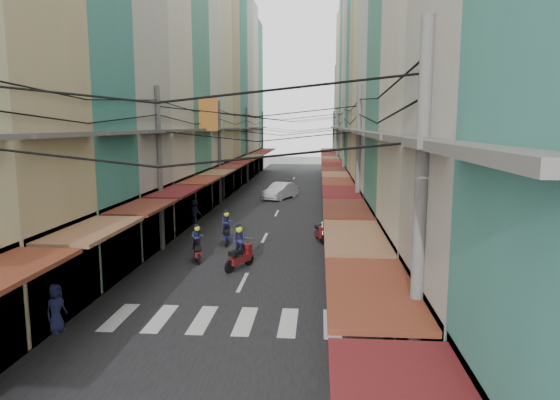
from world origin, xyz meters
The scene contains 15 objects.
ground centered at (0.00, 0.00, 0.00)m, with size 160.00×160.00×0.00m, color slate.
road centered at (0.00, 20.00, 0.01)m, with size 10.00×80.00×0.02m, color black.
sidewalk_left centered at (-6.50, 20.00, 0.03)m, with size 3.00×80.00×0.06m, color slate.
sidewalk_right centered at (6.50, 20.00, 0.03)m, with size 3.00×80.00×0.06m, color slate.
crosswalk centered at (0.00, -6.00, 0.03)m, with size 7.55×2.40×0.01m.
building_row_left centered at (-7.92, 16.56, 9.78)m, with size 7.80×67.67×23.70m.
building_row_right centered at (7.92, 16.45, 9.41)m, with size 7.80×68.98×22.59m.
utility_poles centered at (0.00, 15.01, 6.59)m, with size 10.20×66.13×8.20m.
white_car centered at (-0.30, 21.08, 0.00)m, with size 4.96×1.94×1.75m, color silver.
bicycle centered at (7.50, -3.00, 0.00)m, with size 0.61×1.63×1.12m, color black.
moving_scooters centered at (-0.88, 2.14, 0.56)m, with size 6.09×7.53×1.99m.
parked_scooters centered at (3.43, -3.74, 0.49)m, with size 12.39×15.24×1.01m.
pedestrians centered at (-4.17, 3.13, 0.97)m, with size 11.01×24.05×2.04m.
market_umbrella centered at (6.43, -4.66, 2.19)m, with size 2.36×2.36×2.49m.
traffic_sign centered at (5.91, -3.56, 2.34)m, with size 0.10×0.70×3.18m.
Camera 1 is at (3.04, -21.21, 6.29)m, focal length 32.00 mm.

